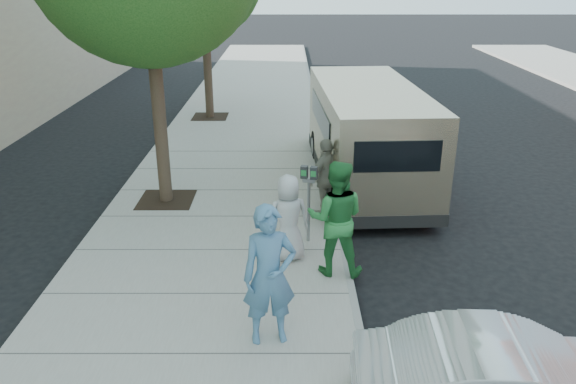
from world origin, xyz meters
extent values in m
plane|color=black|center=(0.00, 0.00, 0.00)|extent=(120.00, 120.00, 0.00)
cube|color=gray|center=(-1.00, 0.00, 0.07)|extent=(5.00, 60.00, 0.15)
cube|color=gray|center=(1.44, 0.00, 0.07)|extent=(0.12, 60.00, 0.16)
cube|color=black|center=(-2.30, 2.40, 0.15)|extent=(1.20, 1.20, 0.01)
cylinder|color=#38281E|center=(-2.30, 2.40, 2.13)|extent=(0.28, 0.28, 3.96)
cube|color=black|center=(-2.30, 10.00, 0.15)|extent=(1.20, 1.20, 0.01)
cylinder|color=#38281E|center=(-2.30, 10.00, 1.91)|extent=(0.28, 0.28, 3.52)
cylinder|color=gray|center=(0.80, 0.37, 0.74)|extent=(0.06, 0.06, 1.18)
cube|color=gray|center=(0.80, 0.37, 1.37)|extent=(0.24, 0.12, 0.08)
cube|color=#2D2D30|center=(0.71, 0.39, 1.52)|extent=(0.15, 0.13, 0.23)
cube|color=#2D2D30|center=(0.88, 0.35, 1.52)|extent=(0.15, 0.13, 0.23)
cube|color=#C6B08E|center=(2.30, 3.71, 1.32)|extent=(2.51, 6.04, 2.19)
cube|color=#C6B08E|center=(2.13, 6.95, 0.78)|extent=(2.05, 0.71, 0.93)
cube|color=black|center=(2.46, 0.74, 1.70)|extent=(1.65, 0.11, 0.60)
cylinder|color=black|center=(1.23, 5.62, 0.42)|extent=(0.33, 0.85, 0.84)
cylinder|color=black|center=(3.16, 5.72, 0.42)|extent=(0.33, 0.85, 0.84)
cylinder|color=black|center=(1.44, 1.59, 0.42)|extent=(0.33, 0.85, 0.84)
cylinder|color=black|center=(3.37, 1.69, 0.42)|extent=(0.33, 0.85, 0.84)
imported|color=teal|center=(0.17, -2.66, 1.15)|extent=(0.80, 0.60, 2.00)
imported|color=#277737|center=(1.20, -0.79, 1.14)|extent=(1.06, 0.87, 1.98)
imported|color=#B3B3B5|center=(0.42, -0.32, 0.93)|extent=(0.86, 0.67, 1.56)
imported|color=gray|center=(1.20, 1.55, 0.98)|extent=(0.98, 0.97, 1.66)
camera|label=1|loc=(0.41, -9.18, 4.94)|focal=35.00mm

